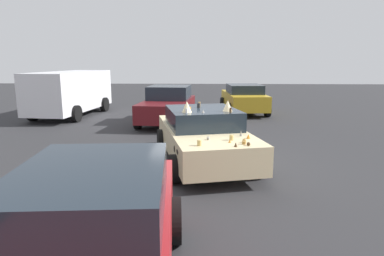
# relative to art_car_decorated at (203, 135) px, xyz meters

# --- Properties ---
(ground_plane) EXTENTS (60.00, 60.00, 0.00)m
(ground_plane) POSITION_rel_art_car_decorated_xyz_m (-0.03, -0.01, -0.70)
(ground_plane) COLOR #2D2D30
(art_car_decorated) EXTENTS (4.70, 2.82, 1.64)m
(art_car_decorated) POSITION_rel_art_car_decorated_xyz_m (0.00, 0.00, 0.00)
(art_car_decorated) COLOR beige
(art_car_decorated) RESTS_ON ground
(parked_van_far_right) EXTENTS (5.42, 2.60, 2.08)m
(parked_van_far_right) POSITION_rel_art_car_decorated_xyz_m (7.29, 6.30, 0.47)
(parked_van_far_right) COLOR silver
(parked_van_far_right) RESTS_ON ground
(parked_sedan_behind_left) EXTENTS (4.13, 2.24, 1.43)m
(parked_sedan_behind_left) POSITION_rel_art_car_decorated_xyz_m (8.45, -1.98, 0.03)
(parked_sedan_behind_left) COLOR gold
(parked_sedan_behind_left) RESTS_ON ground
(parked_sedan_row_back_center) EXTENTS (4.69, 2.26, 1.48)m
(parked_sedan_row_back_center) POSITION_rel_art_car_decorated_xyz_m (-5.43, 1.16, 0.05)
(parked_sedan_row_back_center) COLOR red
(parked_sedan_row_back_center) RESTS_ON ground
(parked_sedan_behind_right) EXTENTS (4.23, 2.32, 1.54)m
(parked_sedan_behind_right) POSITION_rel_art_car_decorated_xyz_m (5.47, 1.49, 0.06)
(parked_sedan_behind_right) COLOR #5B1419
(parked_sedan_behind_right) RESTS_ON ground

